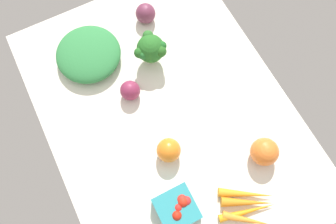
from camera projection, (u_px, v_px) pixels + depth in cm
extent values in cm
cube|color=silver|center=(168.00, 115.00, 107.17)|extent=(104.00, 76.00, 2.00)
cone|color=orange|center=(249.00, 220.00, 94.25)|extent=(11.39, 13.48, 2.49)
cone|color=orange|center=(248.00, 211.00, 95.17)|extent=(6.16, 17.38, 2.26)
cone|color=orange|center=(247.00, 202.00, 95.65)|extent=(9.86, 14.76, 2.99)
cone|color=orange|center=(246.00, 194.00, 96.58)|extent=(10.72, 15.52, 2.68)
sphere|color=#6D2F49|center=(146.00, 13.00, 114.81)|extent=(7.02, 7.02, 7.02)
ellipsoid|color=orange|center=(169.00, 150.00, 98.22)|extent=(10.14, 10.14, 8.01)
sphere|color=#832848|center=(130.00, 90.00, 105.43)|extent=(6.51, 6.51, 6.51)
cube|color=teal|center=(176.00, 209.00, 93.68)|extent=(10.87, 10.87, 5.87)
sphere|color=red|center=(178.00, 208.00, 91.71)|extent=(2.56, 2.56, 2.56)
sphere|color=red|center=(177.00, 216.00, 90.71)|extent=(2.86, 2.86, 2.86)
sphere|color=red|center=(182.00, 199.00, 92.25)|extent=(2.97, 2.97, 2.97)
sphere|color=red|center=(183.00, 202.00, 91.85)|extent=(3.08, 3.08, 3.08)
sphere|color=red|center=(186.00, 201.00, 92.31)|extent=(3.03, 3.03, 3.03)
cylinder|color=#A9CD84|center=(152.00, 57.00, 111.09)|extent=(3.34, 3.34, 3.65)
sphere|color=#266724|center=(151.00, 49.00, 106.10)|extent=(9.23, 9.23, 9.23)
sphere|color=#276220|center=(161.00, 51.00, 104.33)|extent=(3.81, 3.81, 3.81)
sphere|color=#236021|center=(141.00, 52.00, 104.51)|extent=(3.48, 3.48, 3.48)
sphere|color=#2C6B29|center=(148.00, 36.00, 105.50)|extent=(3.55, 3.55, 3.55)
sphere|color=#1E6224|center=(162.00, 46.00, 104.47)|extent=(2.98, 2.98, 2.98)
sphere|color=#24692B|center=(143.00, 55.00, 104.30)|extent=(3.07, 3.07, 3.07)
ellipsoid|color=#2F7E40|center=(88.00, 54.00, 109.94)|extent=(22.16, 21.95, 6.29)
sphere|color=orange|center=(264.00, 152.00, 97.81)|extent=(8.50, 8.50, 8.50)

